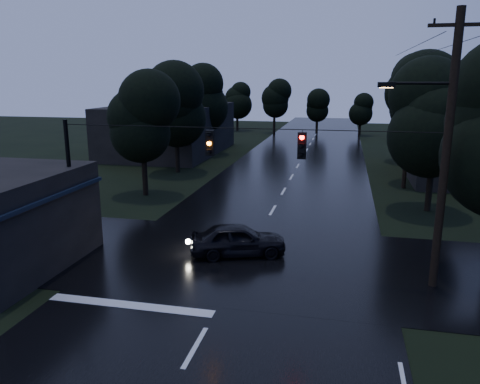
% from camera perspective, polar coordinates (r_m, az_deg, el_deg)
% --- Properties ---
extents(main_road, '(12.00, 120.00, 0.02)m').
position_cam_1_polar(main_road, '(37.61, 6.30, 1.80)').
color(main_road, black).
rests_on(main_road, ground).
extents(cross_street, '(60.00, 9.00, 0.02)m').
position_cam_1_polar(cross_street, '(20.51, 0.60, -8.27)').
color(cross_street, black).
rests_on(cross_street, ground).
extents(building_far_right, '(10.00, 14.00, 4.40)m').
position_cam_1_polar(building_far_right, '(42.20, 26.34, 4.79)').
color(building_far_right, black).
rests_on(building_far_right, ground).
extents(building_far_left, '(10.00, 16.00, 5.00)m').
position_cam_1_polar(building_far_left, '(50.21, -8.51, 7.58)').
color(building_far_left, black).
rests_on(building_far_left, ground).
extents(utility_pole_main, '(3.50, 0.30, 10.00)m').
position_cam_1_polar(utility_pole_main, '(18.12, 23.60, 4.91)').
color(utility_pole_main, black).
rests_on(utility_pole_main, ground).
extents(utility_pole_far, '(2.00, 0.30, 7.50)m').
position_cam_1_polar(utility_pole_far, '(35.10, 19.77, 6.66)').
color(utility_pole_far, black).
rests_on(utility_pole_far, ground).
extents(anchor_pole_left, '(0.18, 0.18, 6.00)m').
position_cam_1_polar(anchor_pole_left, '(21.51, -19.91, 0.32)').
color(anchor_pole_left, black).
rests_on(anchor_pole_left, ground).
extents(span_signals, '(15.00, 0.37, 1.12)m').
position_cam_1_polar(span_signals, '(18.09, 1.71, 5.98)').
color(span_signals, black).
rests_on(span_signals, ground).
extents(tree_left_a, '(3.92, 3.92, 8.26)m').
position_cam_1_polar(tree_left_a, '(31.50, -11.87, 8.95)').
color(tree_left_a, black).
rests_on(tree_left_a, ground).
extents(tree_left_b, '(4.20, 4.20, 8.85)m').
position_cam_1_polar(tree_left_b, '(39.09, -7.84, 10.51)').
color(tree_left_b, black).
rests_on(tree_left_b, ground).
extents(tree_left_c, '(4.48, 4.48, 9.44)m').
position_cam_1_polar(tree_left_c, '(48.74, -4.39, 11.63)').
color(tree_left_c, black).
rests_on(tree_left_c, ground).
extents(tree_right_a, '(4.20, 4.20, 8.85)m').
position_cam_1_polar(tree_right_a, '(29.14, 22.82, 8.58)').
color(tree_right_a, black).
rests_on(tree_right_a, ground).
extents(tree_right_b, '(4.48, 4.48, 9.44)m').
position_cam_1_polar(tree_right_b, '(37.09, 21.69, 10.12)').
color(tree_right_b, black).
rests_on(tree_right_b, ground).
extents(tree_right_c, '(4.76, 4.76, 10.03)m').
position_cam_1_polar(tree_right_c, '(47.06, 20.62, 11.21)').
color(tree_right_c, black).
rests_on(tree_right_c, ground).
extents(car, '(4.55, 2.97, 1.44)m').
position_cam_1_polar(car, '(20.82, -0.24, -5.81)').
color(car, black).
rests_on(car, ground).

